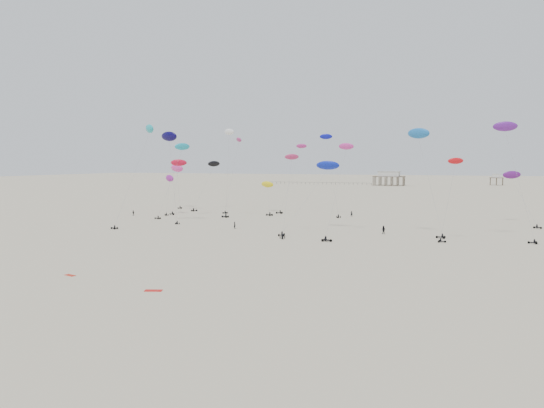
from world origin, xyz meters
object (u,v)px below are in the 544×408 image
at_px(pavilion_small, 497,180).
at_px(rig_0, 330,162).
at_px(rig_4, 516,183).
at_px(pavilion_main, 389,179).
at_px(spectator_0, 235,229).
at_px(rig_9, 509,143).

distance_m(pavilion_small, rig_0, 253.76).
bearing_deg(rig_4, pavilion_main, -122.33).
distance_m(pavilion_main, pavilion_small, 76.16).
bearing_deg(rig_4, spectator_0, -19.33).
relative_size(rig_4, rig_9, 0.71).
relative_size(rig_9, spectator_0, 12.52).
relative_size(rig_0, spectator_0, 12.48).
bearing_deg(pavilion_main, spectator_0, -90.62).
distance_m(rig_4, spectator_0, 75.23).
xyz_separation_m(pavilion_small, spectator_0, (-72.72, -283.74, -3.49)).
distance_m(rig_9, spectator_0, 64.22).
xyz_separation_m(rig_0, rig_9, (46.45, -34.03, 3.79)).
relative_size(pavilion_main, pavilion_small, 2.33).
height_order(pavilion_small, rig_9, rig_9).
xyz_separation_m(pavilion_main, spectator_0, (-2.72, -253.74, -4.22)).
relative_size(pavilion_small, rig_4, 0.51).
xyz_separation_m(pavilion_small, rig_9, (-11.80, -280.68, 16.58)).
bearing_deg(spectator_0, rig_9, -139.68).
bearing_deg(rig_0, spectator_0, 62.93).
distance_m(pavilion_small, rig_9, 281.42).
height_order(rig_9, spectator_0, rig_9).
bearing_deg(rig_0, pavilion_main, -92.65).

